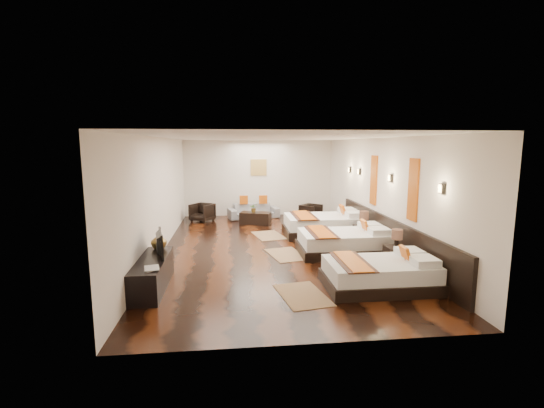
{
  "coord_description": "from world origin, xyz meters",
  "views": [
    {
      "loc": [
        -1.04,
        -9.35,
        2.61
      ],
      "look_at": [
        0.02,
        0.33,
        1.1
      ],
      "focal_mm": 25.02,
      "sensor_mm": 36.0,
      "label": 1
    }
  ],
  "objects": [
    {
      "name": "sconce_near",
      "position": [
        2.7,
        -3.0,
        1.85
      ],
      "size": [
        0.07,
        0.12,
        0.18
      ],
      "color": "black",
      "rests_on": "right_wall"
    },
    {
      "name": "orange_panel_b",
      "position": [
        2.73,
        0.3,
        1.7
      ],
      "size": [
        0.04,
        0.4,
        1.3
      ],
      "primitive_type": "cube",
      "color": "#D86014",
      "rests_on": "right_wall"
    },
    {
      "name": "tv_console",
      "position": [
        -2.5,
        -2.47,
        0.28
      ],
      "size": [
        0.5,
        1.8,
        0.55
      ],
      "primitive_type": "cube",
      "color": "black",
      "rests_on": "floor"
    },
    {
      "name": "ceiling",
      "position": [
        0.0,
        0.0,
        2.8
      ],
      "size": [
        5.5,
        9.5,
        0.01
      ],
      "primitive_type": "cube",
      "color": "white",
      "rests_on": "floor"
    },
    {
      "name": "book",
      "position": [
        -2.5,
        -3.07,
        0.56
      ],
      "size": [
        0.3,
        0.36,
        0.03
      ],
      "primitive_type": "imported",
      "rotation": [
        0.0,
        0.0,
        0.24
      ],
      "color": "black",
      "rests_on": "tv_console"
    },
    {
      "name": "armchair_right",
      "position": [
        1.73,
        3.46,
        0.29
      ],
      "size": [
        0.89,
        0.89,
        0.58
      ],
      "primitive_type": "imported",
      "rotation": [
        0.0,
        0.0,
        0.8
      ],
      "color": "black",
      "rests_on": "floor"
    },
    {
      "name": "sconce_lounge",
      "position": [
        2.7,
        2.3,
        1.85
      ],
      "size": [
        0.07,
        0.12,
        0.18
      ],
      "color": "black",
      "rests_on": "right_wall"
    },
    {
      "name": "right_wall",
      "position": [
        2.75,
        0.0,
        1.4
      ],
      "size": [
        0.01,
        9.5,
        2.8
      ],
      "primitive_type": "cube",
      "color": "silver",
      "rests_on": "floor"
    },
    {
      "name": "sconce_mid",
      "position": [
        2.7,
        -0.8,
        1.85
      ],
      "size": [
        0.07,
        0.12,
        0.18
      ],
      "color": "black",
      "rests_on": "right_wall"
    },
    {
      "name": "gold_artwork",
      "position": [
        0.0,
        4.73,
        1.8
      ],
      "size": [
        0.6,
        0.04,
        0.6
      ],
      "primitive_type": "cube",
      "color": "#AD873F",
      "rests_on": "back_wall"
    },
    {
      "name": "nightstand_a",
      "position": [
        2.44,
        -1.87,
        0.3
      ],
      "size": [
        0.43,
        0.43,
        0.86
      ],
      "color": "black",
      "rests_on": "floor"
    },
    {
      "name": "bed_far",
      "position": [
        1.7,
        1.3,
        0.3
      ],
      "size": [
        2.33,
        1.47,
        0.89
      ],
      "color": "black",
      "rests_on": "floor"
    },
    {
      "name": "sofa",
      "position": [
        -0.24,
        4.14,
        0.26
      ],
      "size": [
        1.92,
        1.09,
        0.53
      ],
      "primitive_type": "imported",
      "rotation": [
        0.0,
        0.0,
        0.22
      ],
      "color": "gray",
      "rests_on": "floor"
    },
    {
      "name": "figurine",
      "position": [
        -2.5,
        -1.73,
        0.71
      ],
      "size": [
        0.38,
        0.38,
        0.33
      ],
      "primitive_type": "imported",
      "rotation": [
        0.0,
        0.0,
        -0.25
      ],
      "color": "brown",
      "rests_on": "tv_console"
    },
    {
      "name": "coffee_table",
      "position": [
        -0.24,
        3.09,
        0.2
      ],
      "size": [
        1.11,
        0.79,
        0.4
      ],
      "primitive_type": "cube",
      "rotation": [
        0.0,
        0.0,
        -0.32
      ],
      "color": "black",
      "rests_on": "floor"
    },
    {
      "name": "sconce_far",
      "position": [
        2.7,
        1.4,
        1.85
      ],
      "size": [
        0.07,
        0.12,
        0.18
      ],
      "color": "black",
      "rests_on": "right_wall"
    },
    {
      "name": "armchair_left",
      "position": [
        -2.04,
        3.72,
        0.32
      ],
      "size": [
        0.94,
        0.95,
        0.63
      ],
      "primitive_type": "imported",
      "rotation": [
        0.0,
        0.0,
        -0.57
      ],
      "color": "black",
      "rests_on": "floor"
    },
    {
      "name": "floor",
      "position": [
        0.0,
        0.0,
        0.0
      ],
      "size": [
        5.5,
        9.5,
        0.01
      ],
      "primitive_type": "cube",
      "color": "black",
      "rests_on": "ground"
    },
    {
      "name": "orange_panel_a",
      "position": [
        2.73,
        -1.9,
        1.7
      ],
      "size": [
        0.04,
        0.4,
        1.3
      ],
      "primitive_type": "cube",
      "color": "#D86014",
      "rests_on": "right_wall"
    },
    {
      "name": "bed_near",
      "position": [
        1.7,
        -2.89,
        0.26
      ],
      "size": [
        2.02,
        1.27,
        0.77
      ],
      "color": "black",
      "rests_on": "floor"
    },
    {
      "name": "jute_mat_near",
      "position": [
        0.18,
        -3.11,
        0.01
      ],
      "size": [
        0.94,
        1.31,
        0.01
      ],
      "primitive_type": "cube",
      "rotation": [
        0.0,
        0.0,
        0.17
      ],
      "color": "olive",
      "rests_on": "floor"
    },
    {
      "name": "jute_mat_mid",
      "position": [
        0.27,
        -0.6,
        0.01
      ],
      "size": [
        0.99,
        1.33,
        0.01
      ],
      "primitive_type": "cube",
      "rotation": [
        0.0,
        0.0,
        0.22
      ],
      "color": "olive",
      "rests_on": "floor"
    },
    {
      "name": "headboard_panel",
      "position": [
        2.71,
        -0.8,
        0.45
      ],
      "size": [
        0.08,
        6.6,
        0.9
      ],
      "primitive_type": "cube",
      "color": "black",
      "rests_on": "floor"
    },
    {
      "name": "nightstand_b",
      "position": [
        2.44,
        0.15,
        0.31
      ],
      "size": [
        0.45,
        0.45,
        0.9
      ],
      "color": "black",
      "rests_on": "floor"
    },
    {
      "name": "table_plant",
      "position": [
        -0.29,
        3.1,
        0.55
      ],
      "size": [
        0.27,
        0.24,
        0.3
      ],
      "primitive_type": "imported",
      "rotation": [
        0.0,
        0.0,
        0.03
      ],
      "color": "#21531B",
      "rests_on": "coffee_table"
    },
    {
      "name": "bed_mid",
      "position": [
        1.7,
        -0.64,
        0.28
      ],
      "size": [
        2.18,
        1.37,
        0.83
      ],
      "color": "black",
      "rests_on": "floor"
    },
    {
      "name": "tv",
      "position": [
        -2.45,
        -2.24,
        0.79
      ],
      "size": [
        0.29,
        0.82,
        0.47
      ],
      "primitive_type": "imported",
      "rotation": [
        0.0,
        0.0,
        1.79
      ],
      "color": "black",
      "rests_on": "tv_console"
    },
    {
      "name": "jute_mat_far",
      "position": [
        0.03,
        1.38,
        0.01
      ],
      "size": [
        0.99,
        1.33,
        0.01
      ],
      "primitive_type": "cube",
      "rotation": [
        0.0,
        0.0,
        0.22
      ],
      "color": "olive",
      "rests_on": "floor"
    },
    {
      "name": "left_wall",
      "position": [
        -2.75,
        0.0,
        1.4
      ],
      "size": [
        0.01,
        9.5,
        2.8
      ],
      "primitive_type": "cube",
      "color": "silver",
      "rests_on": "floor"
    },
    {
      "name": "back_wall",
      "position": [
        0.0,
        4.75,
        1.4
      ],
      "size": [
        5.5,
        0.01,
        2.8
      ],
      "primitive_type": "cube",
      "color": "silver",
      "rests_on": "floor"
    }
  ]
}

